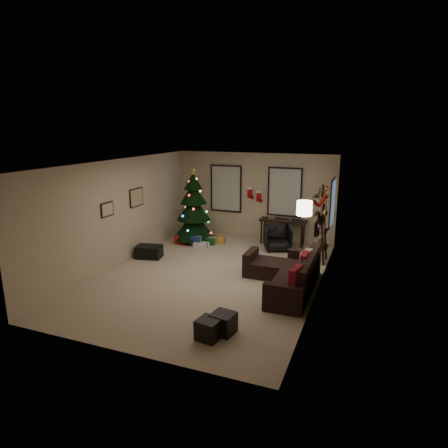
% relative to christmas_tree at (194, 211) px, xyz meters
% --- Properties ---
extents(floor, '(7.00, 7.00, 0.00)m').
position_rel_christmas_tree_xyz_m(floor, '(1.63, -2.47, -0.97)').
color(floor, '#C0AA91').
rests_on(floor, ground).
extents(ceiling, '(7.00, 7.00, 0.00)m').
position_rel_christmas_tree_xyz_m(ceiling, '(1.63, -2.47, 1.73)').
color(ceiling, white).
rests_on(ceiling, floor).
extents(wall_back, '(5.00, 0.00, 5.00)m').
position_rel_christmas_tree_xyz_m(wall_back, '(1.63, 1.03, 0.38)').
color(wall_back, '#C5B396').
rests_on(wall_back, floor).
extents(wall_front, '(5.00, 0.00, 5.00)m').
position_rel_christmas_tree_xyz_m(wall_front, '(1.63, -5.97, 0.38)').
color(wall_front, '#C5B396').
rests_on(wall_front, floor).
extents(wall_left, '(0.00, 7.00, 7.00)m').
position_rel_christmas_tree_xyz_m(wall_left, '(-0.87, -2.47, 0.38)').
color(wall_left, '#C5B396').
rests_on(wall_left, floor).
extents(wall_right, '(0.00, 7.00, 7.00)m').
position_rel_christmas_tree_xyz_m(wall_right, '(4.13, -2.47, 0.38)').
color(wall_right, '#C5B396').
rests_on(wall_right, floor).
extents(window_back_left, '(1.05, 0.06, 1.50)m').
position_rel_christmas_tree_xyz_m(window_back_left, '(0.68, 1.00, 0.58)').
color(window_back_left, '#728CB2').
rests_on(window_back_left, wall_back).
extents(window_back_right, '(1.05, 0.06, 1.50)m').
position_rel_christmas_tree_xyz_m(window_back_right, '(2.58, 1.00, 0.58)').
color(window_back_right, '#728CB2').
rests_on(window_back_right, wall_back).
extents(window_right_wall, '(0.06, 0.90, 1.30)m').
position_rel_christmas_tree_xyz_m(window_right_wall, '(4.10, 0.08, 0.53)').
color(window_right_wall, '#728CB2').
rests_on(window_right_wall, wall_right).
extents(christmas_tree, '(1.26, 1.26, 2.34)m').
position_rel_christmas_tree_xyz_m(christmas_tree, '(0.00, 0.00, 0.00)').
color(christmas_tree, black).
rests_on(christmas_tree, floor).
extents(presents, '(1.50, 1.00, 0.30)m').
position_rel_christmas_tree_xyz_m(presents, '(0.23, -0.21, -0.85)').
color(presents, '#14591E').
rests_on(presents, floor).
extents(sofa, '(1.68, 2.46, 0.82)m').
position_rel_christmas_tree_xyz_m(sofa, '(3.50, -2.44, -0.70)').
color(sofa, black).
rests_on(sofa, floor).
extents(pillow_red_a, '(0.20, 0.47, 0.46)m').
position_rel_christmas_tree_xyz_m(pillow_red_a, '(3.84, -3.49, -0.33)').
color(pillow_red_a, maroon).
rests_on(pillow_red_a, sofa).
extents(pillow_red_b, '(0.16, 0.47, 0.46)m').
position_rel_christmas_tree_xyz_m(pillow_red_b, '(3.84, -2.58, -0.33)').
color(pillow_red_b, maroon).
rests_on(pillow_red_b, sofa).
extents(pillow_cream, '(0.24, 0.44, 0.43)m').
position_rel_christmas_tree_xyz_m(pillow_cream, '(3.84, -2.31, -0.34)').
color(pillow_cream, '#BBAD98').
rests_on(pillow_cream, sofa).
extents(ottoman_near, '(0.44, 0.44, 0.36)m').
position_rel_christmas_tree_xyz_m(ottoman_near, '(2.87, -4.83, -0.78)').
color(ottoman_near, black).
rests_on(ottoman_near, floor).
extents(ottoman_far, '(0.43, 0.43, 0.35)m').
position_rel_christmas_tree_xyz_m(ottoman_far, '(2.71, -5.10, -0.79)').
color(ottoman_far, black).
rests_on(ottoman_far, floor).
extents(desk, '(1.39, 0.50, 0.75)m').
position_rel_christmas_tree_xyz_m(desk, '(2.61, 0.75, -0.31)').
color(desk, black).
rests_on(desk, floor).
extents(desk_chair, '(0.88, 0.86, 0.71)m').
position_rel_christmas_tree_xyz_m(desk_chair, '(2.62, 0.10, -0.61)').
color(desk_chair, black).
rests_on(desk_chair, floor).
extents(bookshelf, '(0.30, 0.59, 2.02)m').
position_rel_christmas_tree_xyz_m(bookshelf, '(3.93, -0.48, 0.01)').
color(bookshelf, black).
rests_on(bookshelf, floor).
extents(potted_plant, '(0.55, 0.51, 0.53)m').
position_rel_christmas_tree_xyz_m(potted_plant, '(3.93, -0.50, 0.86)').
color(potted_plant, '#4C4C4C').
rests_on(potted_plant, bookshelf).
extents(floor_lamp, '(0.37, 0.37, 1.75)m').
position_rel_christmas_tree_xyz_m(floor_lamp, '(3.58, -1.31, 0.50)').
color(floor_lamp, black).
rests_on(floor_lamp, floor).
extents(art_map, '(0.04, 0.60, 0.50)m').
position_rel_christmas_tree_xyz_m(art_map, '(-0.85, -1.76, 0.66)').
color(art_map, black).
rests_on(art_map, wall_left).
extents(art_abstract, '(0.04, 0.45, 0.35)m').
position_rel_christmas_tree_xyz_m(art_abstract, '(-0.85, -3.01, 0.57)').
color(art_abstract, black).
rests_on(art_abstract, wall_left).
extents(gallery, '(0.03, 1.25, 0.54)m').
position_rel_christmas_tree_xyz_m(gallery, '(4.11, -2.55, 0.61)').
color(gallery, black).
rests_on(gallery, wall_right).
extents(garland, '(0.08, 1.90, 0.30)m').
position_rel_christmas_tree_xyz_m(garland, '(4.08, -2.30, 1.06)').
color(garland, '#A5140C').
rests_on(garland, wall_right).
extents(stocking_left, '(0.20, 0.05, 0.36)m').
position_rel_christmas_tree_xyz_m(stocking_left, '(1.49, 0.98, 0.51)').
color(stocking_left, '#990F0C').
rests_on(stocking_left, wall_back).
extents(stocking_right, '(0.20, 0.05, 0.36)m').
position_rel_christmas_tree_xyz_m(stocking_right, '(1.82, 0.86, 0.44)').
color(stocking_right, '#990F0C').
rests_on(stocking_right, wall_back).
extents(storage_bin, '(0.75, 0.57, 0.34)m').
position_rel_christmas_tree_xyz_m(storage_bin, '(-0.46, -1.87, -0.80)').
color(storage_bin, black).
rests_on(storage_bin, floor).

